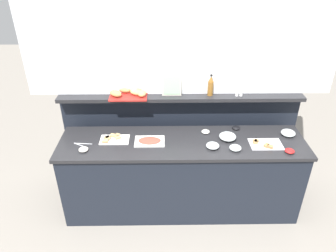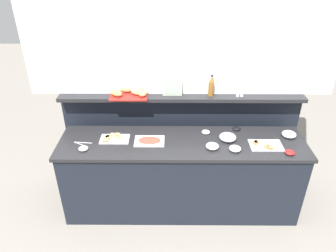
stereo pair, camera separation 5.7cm
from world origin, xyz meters
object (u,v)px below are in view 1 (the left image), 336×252
at_px(condiment_bowl_cream, 290,151).
at_px(cold_cuts_platter, 150,141).
at_px(pepper_shaker, 241,92).
at_px(framed_picture, 172,85).
at_px(sandwich_platter_front, 113,139).
at_px(glass_bowl_extra, 288,133).
at_px(sandwich_platter_rear, 265,144).
at_px(bread_basket, 132,93).
at_px(salt_shaker, 237,92).
at_px(serving_tongs, 82,145).
at_px(vinegar_bottle_amber, 211,86).
at_px(glass_bowl_large, 213,146).
at_px(glass_bowl_medium, 235,148).
at_px(condiment_bowl_red, 83,149).
at_px(condiment_bowl_teal, 236,128).
at_px(glass_bowl_small, 228,137).
at_px(condiment_bowl_dark, 206,132).

bearing_deg(condiment_bowl_cream, cold_cuts_platter, 171.19).
distance_m(pepper_shaker, framed_picture, 0.75).
xyz_separation_m(sandwich_platter_front, glass_bowl_extra, (1.82, 0.06, 0.01)).
height_order(sandwich_platter_rear, bread_basket, bread_basket).
relative_size(salt_shaker, pepper_shaker, 1.00).
distance_m(serving_tongs, vinegar_bottle_amber, 1.47).
relative_size(condiment_bowl_cream, serving_tongs, 0.51).
relative_size(glass_bowl_large, vinegar_bottle_amber, 0.55).
distance_m(glass_bowl_medium, condiment_bowl_cream, 0.52).
distance_m(condiment_bowl_red, vinegar_bottle_amber, 1.47).
height_order(cold_cuts_platter, glass_bowl_large, glass_bowl_large).
bearing_deg(glass_bowl_extra, condiment_bowl_teal, 165.28).
bearing_deg(framed_picture, sandwich_platter_rear, -29.79).
height_order(condiment_bowl_teal, pepper_shaker, pepper_shaker).
bearing_deg(glass_bowl_large, glass_bowl_small, 41.20).
relative_size(sandwich_platter_rear, cold_cuts_platter, 1.06).
distance_m(sandwich_platter_rear, pepper_shaker, 0.62).
height_order(glass_bowl_small, condiment_bowl_dark, glass_bowl_small).
relative_size(serving_tongs, bread_basket, 0.44).
height_order(glass_bowl_large, salt_shaker, salt_shaker).
xyz_separation_m(sandwich_platter_front, glass_bowl_medium, (1.21, -0.20, 0.01)).
bearing_deg(glass_bowl_extra, pepper_shaker, 146.14).
distance_m(condiment_bowl_teal, pepper_shaker, 0.39).
height_order(condiment_bowl_cream, framed_picture, framed_picture).
height_order(sandwich_platter_rear, serving_tongs, sandwich_platter_rear).
relative_size(cold_cuts_platter, framed_picture, 1.34).
bearing_deg(sandwich_platter_front, glass_bowl_extra, 1.97).
distance_m(sandwich_platter_front, condiment_bowl_red, 0.33).
relative_size(glass_bowl_extra, framed_picture, 0.65).
relative_size(glass_bowl_extra, bread_basket, 0.35).
bearing_deg(glass_bowl_large, sandwich_platter_front, 171.00).
relative_size(glass_bowl_small, condiment_bowl_cream, 1.82).
bearing_deg(glass_bowl_medium, condiment_bowl_red, 179.86).
bearing_deg(condiment_bowl_dark, condiment_bowl_teal, 12.41).
bearing_deg(sandwich_platter_rear, condiment_bowl_dark, 157.10).
distance_m(sandwich_platter_rear, condiment_bowl_cream, 0.24).
relative_size(cold_cuts_platter, glass_bowl_small, 1.75).
height_order(salt_shaker, bread_basket, salt_shaker).
bearing_deg(salt_shaker, cold_cuts_platter, -156.39).
relative_size(condiment_bowl_dark, salt_shaker, 1.00).
bearing_deg(sandwich_platter_front, condiment_bowl_red, -144.00).
bearing_deg(framed_picture, bread_basket, -176.84).
distance_m(glass_bowl_small, pepper_shaker, 0.53).
xyz_separation_m(glass_bowl_small, salt_shaker, (0.14, 0.38, 0.33)).
bearing_deg(condiment_bowl_dark, sandwich_platter_rear, -22.90).
height_order(glass_bowl_small, condiment_bowl_red, glass_bowl_small).
height_order(cold_cuts_platter, condiment_bowl_dark, condiment_bowl_dark).
bearing_deg(framed_picture, salt_shaker, -3.13).
xyz_separation_m(condiment_bowl_cream, framed_picture, (-1.12, 0.66, 0.41)).
xyz_separation_m(sandwich_platter_front, framed_picture, (0.60, 0.41, 0.41)).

